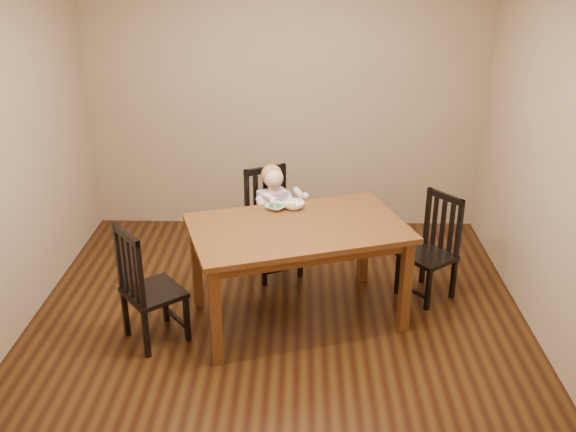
{
  "coord_description": "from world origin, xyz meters",
  "views": [
    {
      "loc": [
        0.18,
        -4.35,
        2.84
      ],
      "look_at": [
        0.07,
        0.25,
        0.84
      ],
      "focal_mm": 40.0,
      "sensor_mm": 36.0,
      "label": 1
    }
  ],
  "objects_px": {
    "bowl_peas": "(276,207)",
    "chair_child": "(271,224)",
    "chair_right": "(432,249)",
    "dining_table": "(298,237)",
    "bowl_veg": "(294,205)",
    "toddler": "(274,211)",
    "chair_left": "(147,288)"
  },
  "relations": [
    {
      "from": "toddler",
      "to": "bowl_veg",
      "type": "xyz_separation_m",
      "value": [
        0.18,
        -0.41,
        0.23
      ]
    },
    {
      "from": "chair_child",
      "to": "bowl_veg",
      "type": "relative_size",
      "value": 5.51
    },
    {
      "from": "chair_child",
      "to": "chair_right",
      "type": "bearing_deg",
      "value": 135.4
    },
    {
      "from": "chair_left",
      "to": "toddler",
      "type": "distance_m",
      "value": 1.43
    },
    {
      "from": "dining_table",
      "to": "chair_child",
      "type": "distance_m",
      "value": 0.87
    },
    {
      "from": "dining_table",
      "to": "bowl_peas",
      "type": "relative_size",
      "value": 11.39
    },
    {
      "from": "chair_left",
      "to": "bowl_veg",
      "type": "distance_m",
      "value": 1.34
    },
    {
      "from": "dining_table",
      "to": "toddler",
      "type": "xyz_separation_m",
      "value": [
        -0.22,
        0.75,
        -0.11
      ]
    },
    {
      "from": "chair_child",
      "to": "chair_left",
      "type": "xyz_separation_m",
      "value": [
        -0.87,
        -1.15,
        -0.01
      ]
    },
    {
      "from": "dining_table",
      "to": "chair_left",
      "type": "bearing_deg",
      "value": -162.23
    },
    {
      "from": "toddler",
      "to": "bowl_veg",
      "type": "relative_size",
      "value": 3.18
    },
    {
      "from": "chair_right",
      "to": "dining_table",
      "type": "bearing_deg",
      "value": 70.39
    },
    {
      "from": "bowl_peas",
      "to": "chair_child",
      "type": "bearing_deg",
      "value": 97.39
    },
    {
      "from": "dining_table",
      "to": "bowl_veg",
      "type": "distance_m",
      "value": 0.37
    },
    {
      "from": "bowl_peas",
      "to": "bowl_veg",
      "type": "relative_size",
      "value": 0.92
    },
    {
      "from": "dining_table",
      "to": "bowl_veg",
      "type": "height_order",
      "value": "bowl_veg"
    },
    {
      "from": "dining_table",
      "to": "bowl_veg",
      "type": "relative_size",
      "value": 10.49
    },
    {
      "from": "dining_table",
      "to": "chair_child",
      "type": "height_order",
      "value": "chair_child"
    },
    {
      "from": "bowl_veg",
      "to": "toddler",
      "type": "bearing_deg",
      "value": 114.01
    },
    {
      "from": "chair_child",
      "to": "bowl_veg",
      "type": "bearing_deg",
      "value": 86.3
    },
    {
      "from": "toddler",
      "to": "bowl_veg",
      "type": "bearing_deg",
      "value": 85.89
    },
    {
      "from": "bowl_veg",
      "to": "bowl_peas",
      "type": "bearing_deg",
      "value": -171.52
    },
    {
      "from": "chair_child",
      "to": "toddler",
      "type": "distance_m",
      "value": 0.16
    },
    {
      "from": "chair_right",
      "to": "bowl_veg",
      "type": "xyz_separation_m",
      "value": [
        -1.16,
        -0.05,
        0.41
      ]
    },
    {
      "from": "dining_table",
      "to": "bowl_veg",
      "type": "xyz_separation_m",
      "value": [
        -0.04,
        0.34,
        0.12
      ]
    },
    {
      "from": "chair_left",
      "to": "bowl_veg",
      "type": "height_order",
      "value": "chair_left"
    },
    {
      "from": "dining_table",
      "to": "bowl_peas",
      "type": "bearing_deg",
      "value": 119.48
    },
    {
      "from": "chair_right",
      "to": "toddler",
      "type": "height_order",
      "value": "chair_right"
    },
    {
      "from": "chair_right",
      "to": "toddler",
      "type": "distance_m",
      "value": 1.41
    },
    {
      "from": "dining_table",
      "to": "toddler",
      "type": "bearing_deg",
      "value": 106.29
    },
    {
      "from": "chair_left",
      "to": "chair_right",
      "type": "height_order",
      "value": "chair_left"
    },
    {
      "from": "dining_table",
      "to": "chair_left",
      "type": "height_order",
      "value": "chair_left"
    }
  ]
}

